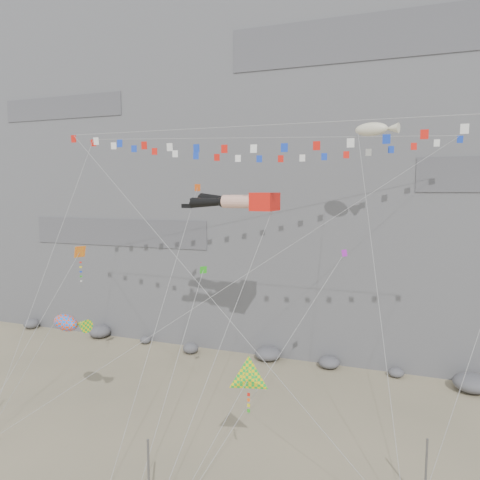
% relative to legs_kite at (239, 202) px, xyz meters
% --- Properties ---
extents(ground, '(120.00, 120.00, 0.00)m').
position_rel_legs_kite_xyz_m(ground, '(-0.53, -7.54, -15.82)').
color(ground, gray).
rests_on(ground, ground).
extents(cliff, '(80.00, 28.00, 50.00)m').
position_rel_legs_kite_xyz_m(cliff, '(-0.53, 24.46, 9.18)').
color(cliff, slate).
rests_on(cliff, ground).
extents(talus_boulders, '(60.00, 3.00, 1.20)m').
position_rel_legs_kite_xyz_m(talus_boulders, '(-0.53, 9.46, -15.22)').
color(talus_boulders, '#5B5A5F').
rests_on(talus_boulders, ground).
extents(anchor_pole_right, '(0.12, 0.12, 3.85)m').
position_rel_legs_kite_xyz_m(anchor_pole_right, '(13.59, -8.33, -13.89)').
color(anchor_pole_right, slate).
rests_on(anchor_pole_right, ground).
extents(legs_kite, '(7.59, 17.88, 22.76)m').
position_rel_legs_kite_xyz_m(legs_kite, '(0.00, 0.00, 0.00)').
color(legs_kite, red).
rests_on(legs_kite, ground).
extents(flag_banner_upper, '(29.09, 19.23, 29.79)m').
position_rel_legs_kite_xyz_m(flag_banner_upper, '(1.43, 3.11, 5.00)').
color(flag_banner_upper, red).
rests_on(flag_banner_upper, ground).
extents(flag_banner_lower, '(31.18, 7.05, 23.85)m').
position_rel_legs_kite_xyz_m(flag_banner_lower, '(3.54, -3.91, 5.00)').
color(flag_banner_lower, red).
rests_on(flag_banner_lower, ground).
extents(harlequin_kite, '(2.95, 9.95, 14.90)m').
position_rel_legs_kite_xyz_m(harlequin_kite, '(-12.37, -3.24, -4.06)').
color(harlequin_kite, red).
rests_on(harlequin_kite, ground).
extents(fish_windsock, '(6.71, 3.67, 9.21)m').
position_rel_legs_kite_xyz_m(fish_windsock, '(-9.79, -8.05, -8.26)').
color(fish_windsock, '#ED3F0C').
rests_on(fish_windsock, ground).
extents(delta_kite, '(4.19, 4.66, 8.58)m').
position_rel_legs_kite_xyz_m(delta_kite, '(4.46, -10.38, -9.27)').
color(delta_kite, yellow).
rests_on(delta_kite, ground).
extents(blimp_windsock, '(5.49, 14.95, 25.55)m').
position_rel_legs_kite_xyz_m(blimp_windsock, '(9.22, 3.76, 5.36)').
color(blimp_windsock, beige).
rests_on(blimp_windsock, ground).
extents(small_kite_a, '(1.70, 14.62, 21.88)m').
position_rel_legs_kite_xyz_m(small_kite_a, '(-3.97, 0.78, 0.77)').
color(small_kite_a, '#FD5A15').
rests_on(small_kite_a, ground).
extents(small_kite_b, '(7.03, 12.80, 18.50)m').
position_rel_legs_kite_xyz_m(small_kite_b, '(7.96, -1.40, -3.72)').
color(small_kite_b, purple).
rests_on(small_kite_b, ground).
extents(small_kite_c, '(1.11, 9.82, 14.43)m').
position_rel_legs_kite_xyz_m(small_kite_c, '(-1.03, -4.45, -4.83)').
color(small_kite_c, green).
rests_on(small_kite_c, ground).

